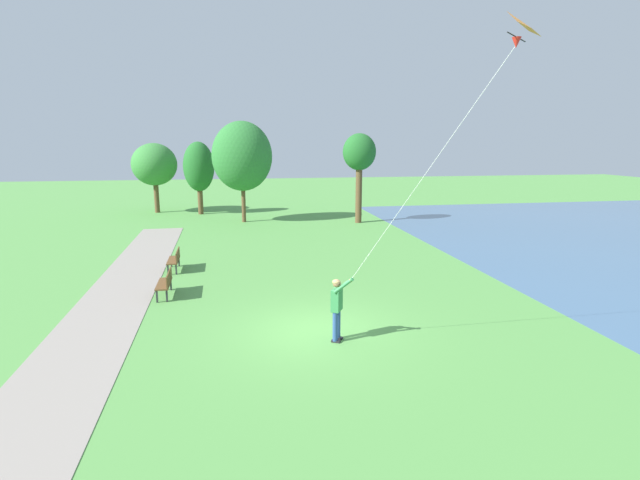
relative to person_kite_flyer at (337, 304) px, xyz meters
The scene contains 10 objects.
ground_plane 1.38m from the person_kite_flyer, 120.19° to the left, with size 120.00×120.00×0.00m, color #569947.
walkway_path 7.36m from the person_kite_flyer, 157.63° to the left, with size 2.40×32.00×0.02m, color gray.
person_kite_flyer is the anchor object (origin of this frame).
flying_kite 7.56m from the person_kite_flyer, 28.71° to the right, with size 3.64×2.24×6.24m.
park_bench_near_walkway 7.06m from the person_kite_flyer, 136.76° to the left, with size 0.48×1.51×0.88m.
park_bench_far_walkway 9.84m from the person_kite_flyer, 122.12° to the left, with size 0.48×1.51×0.88m.
tree_treeline_right 20.98m from the person_kite_flyer, 95.93° to the left, with size 3.98×3.42×6.71m.
tree_behind_path 27.79m from the person_kite_flyer, 108.25° to the left, with size 3.35×3.61×5.28m.
tree_lakeside_near 20.07m from the person_kite_flyer, 73.95° to the left, with size 2.21×1.80×5.91m.
tree_horizon_far 25.51m from the person_kite_flyer, 102.03° to the left, with size 2.26×2.10×5.38m.
Camera 1 is at (-2.11, -12.72, 5.30)m, focal length 26.80 mm.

